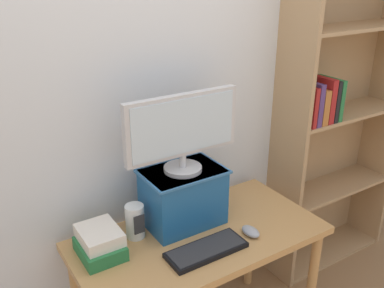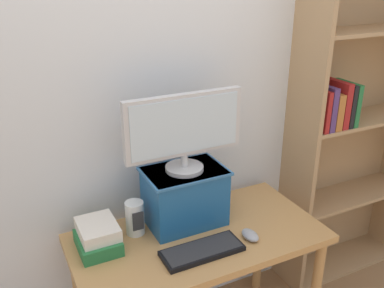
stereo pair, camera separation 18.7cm
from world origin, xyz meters
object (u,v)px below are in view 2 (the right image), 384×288
(desk, at_px, (198,251))
(book_stack, at_px, (98,237))
(desk_speaker, at_px, (135,218))
(computer_mouse, at_px, (250,235))
(computer_monitor, at_px, (184,129))
(bookshelf_unit, at_px, (353,117))
(riser_box, at_px, (185,195))
(keyboard, at_px, (202,251))

(desk, relative_size, book_stack, 5.24)
(desk_speaker, bearing_deg, computer_mouse, -31.11)
(computer_monitor, bearing_deg, bookshelf_unit, 5.10)
(riser_box, relative_size, desk_speaker, 2.34)
(bookshelf_unit, distance_m, computer_monitor, 1.17)
(bookshelf_unit, bearing_deg, desk, -168.43)
(computer_monitor, height_order, computer_mouse, computer_monitor)
(desk, height_order, riser_box, riser_box)
(bookshelf_unit, height_order, riser_box, bookshelf_unit)
(bookshelf_unit, height_order, computer_monitor, bookshelf_unit)
(book_stack, bearing_deg, keyboard, -31.23)
(keyboard, relative_size, desk_speaker, 2.22)
(desk, height_order, desk_speaker, desk_speaker)
(bookshelf_unit, xyz_separation_m, computer_mouse, (-0.95, -0.36, -0.32))
(computer_mouse, height_order, book_stack, book_stack)
(desk_speaker, bearing_deg, bookshelf_unit, 3.49)
(riser_box, height_order, computer_mouse, riser_box)
(computer_mouse, height_order, desk_speaker, desk_speaker)
(bookshelf_unit, relative_size, desk_speaker, 12.53)
(desk, distance_m, desk_speaker, 0.34)
(computer_monitor, height_order, desk_speaker, computer_monitor)
(book_stack, distance_m, desk_speaker, 0.19)
(riser_box, xyz_separation_m, keyboard, (-0.04, -0.26, -0.14))
(riser_box, bearing_deg, desk_speaker, 176.33)
(computer_mouse, xyz_separation_m, book_stack, (-0.65, 0.24, 0.04))
(desk, distance_m, keyboard, 0.17)
(keyboard, bearing_deg, bookshelf_unit, 16.79)
(desk, bearing_deg, computer_mouse, -32.36)
(keyboard, bearing_deg, computer_mouse, -0.54)
(bookshelf_unit, bearing_deg, riser_box, -174.97)
(riser_box, relative_size, computer_mouse, 3.69)
(computer_monitor, distance_m, desk_speaker, 0.48)
(bookshelf_unit, bearing_deg, computer_mouse, -159.01)
(riser_box, xyz_separation_m, computer_monitor, (0.00, -0.00, 0.34))
(bookshelf_unit, bearing_deg, keyboard, -163.21)
(keyboard, bearing_deg, computer_monitor, 81.40)
(keyboard, height_order, desk_speaker, desk_speaker)
(computer_monitor, relative_size, book_stack, 2.52)
(keyboard, distance_m, desk_speaker, 0.35)
(computer_monitor, bearing_deg, desk, -86.43)
(bookshelf_unit, height_order, book_stack, bookshelf_unit)
(computer_monitor, height_order, keyboard, computer_monitor)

